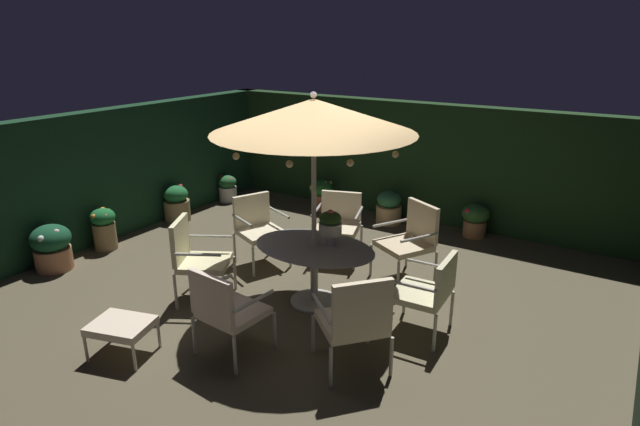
{
  "coord_description": "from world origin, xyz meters",
  "views": [
    {
      "loc": [
        3.33,
        -4.6,
        3.1
      ],
      "look_at": [
        0.21,
        0.32,
        1.1
      ],
      "focal_mm": 29.64,
      "sensor_mm": 36.0,
      "label": 1
    }
  ],
  "objects_px": {
    "centerpiece_planter": "(330,224)",
    "potted_plant_front_corner": "(104,227)",
    "patio_chair_north": "(225,307)",
    "patio_chair_west": "(195,255)",
    "patio_chair_southeast": "(411,237)",
    "potted_plant_back_center": "(321,193)",
    "potted_plant_left_near": "(177,203)",
    "potted_plant_back_left": "(389,207)",
    "patio_chair_east": "(429,289)",
    "patio_chair_south": "(339,221)",
    "patio_dining_table": "(314,258)",
    "potted_plant_back_right": "(228,188)",
    "patio_chair_southwest": "(258,225)",
    "potted_plant_right_far": "(475,219)",
    "ottoman_footrest": "(121,327)",
    "potted_plant_right_near": "(52,246)",
    "patio_umbrella": "(314,116)",
    "patio_chair_northeast": "(356,318)"
  },
  "relations": [
    {
      "from": "patio_chair_southeast",
      "to": "potted_plant_back_center",
      "type": "bearing_deg",
      "value": 144.44
    },
    {
      "from": "patio_chair_southwest",
      "to": "potted_plant_back_center",
      "type": "relative_size",
      "value": 1.73
    },
    {
      "from": "patio_dining_table",
      "to": "centerpiece_planter",
      "type": "bearing_deg",
      "value": 47.45
    },
    {
      "from": "potted_plant_back_right",
      "to": "potted_plant_right_far",
      "type": "xyz_separation_m",
      "value": [
        4.6,
        0.69,
        0.03
      ]
    },
    {
      "from": "potted_plant_left_near",
      "to": "potted_plant_back_left",
      "type": "bearing_deg",
      "value": 30.51
    },
    {
      "from": "patio_dining_table",
      "to": "potted_plant_back_center",
      "type": "relative_size",
      "value": 2.72
    },
    {
      "from": "patio_dining_table",
      "to": "patio_chair_north",
      "type": "bearing_deg",
      "value": -94.94
    },
    {
      "from": "potted_plant_back_left",
      "to": "patio_chair_southeast",
      "type": "bearing_deg",
      "value": -57.34
    },
    {
      "from": "patio_umbrella",
      "to": "potted_plant_left_near",
      "type": "distance_m",
      "value": 4.27
    },
    {
      "from": "patio_chair_north",
      "to": "potted_plant_right_near",
      "type": "distance_m",
      "value": 3.44
    },
    {
      "from": "centerpiece_planter",
      "to": "potted_plant_front_corner",
      "type": "distance_m",
      "value": 3.77
    },
    {
      "from": "patio_dining_table",
      "to": "patio_chair_southwest",
      "type": "distance_m",
      "value": 1.41
    },
    {
      "from": "centerpiece_planter",
      "to": "patio_chair_west",
      "type": "xyz_separation_m",
      "value": [
        -1.37,
        -0.84,
        -0.4
      ]
    },
    {
      "from": "patio_chair_north",
      "to": "potted_plant_right_far",
      "type": "distance_m",
      "value": 4.75
    },
    {
      "from": "ottoman_footrest",
      "to": "potted_plant_back_center",
      "type": "xyz_separation_m",
      "value": [
        -0.81,
        5.01,
        -0.01
      ]
    },
    {
      "from": "patio_chair_north",
      "to": "patio_umbrella",
      "type": "bearing_deg",
      "value": 85.06
    },
    {
      "from": "patio_chair_west",
      "to": "ottoman_footrest",
      "type": "distance_m",
      "value": 1.31
    },
    {
      "from": "patio_umbrella",
      "to": "potted_plant_right_far",
      "type": "height_order",
      "value": "patio_umbrella"
    },
    {
      "from": "potted_plant_back_right",
      "to": "patio_chair_south",
      "type": "bearing_deg",
      "value": -20.25
    },
    {
      "from": "potted_plant_front_corner",
      "to": "patio_chair_southeast",
      "type": "bearing_deg",
      "value": 19.79
    },
    {
      "from": "patio_chair_east",
      "to": "patio_chair_south",
      "type": "relative_size",
      "value": 0.98
    },
    {
      "from": "patio_chair_east",
      "to": "potted_plant_left_near",
      "type": "relative_size",
      "value": 1.48
    },
    {
      "from": "potted_plant_right_near",
      "to": "patio_chair_west",
      "type": "bearing_deg",
      "value": 10.72
    },
    {
      "from": "patio_dining_table",
      "to": "potted_plant_back_right",
      "type": "xyz_separation_m",
      "value": [
        -3.62,
        2.51,
        -0.31
      ]
    },
    {
      "from": "patio_chair_north",
      "to": "patio_chair_northeast",
      "type": "distance_m",
      "value": 1.29
    },
    {
      "from": "patio_chair_southwest",
      "to": "potted_plant_right_near",
      "type": "height_order",
      "value": "patio_chair_southwest"
    },
    {
      "from": "patio_chair_east",
      "to": "potted_plant_back_right",
      "type": "relative_size",
      "value": 1.82
    },
    {
      "from": "potted_plant_back_right",
      "to": "potted_plant_right_near",
      "type": "relative_size",
      "value": 0.79
    },
    {
      "from": "patio_chair_southeast",
      "to": "potted_plant_back_left",
      "type": "bearing_deg",
      "value": 122.66
    },
    {
      "from": "potted_plant_right_near",
      "to": "potted_plant_right_far",
      "type": "height_order",
      "value": "potted_plant_right_near"
    },
    {
      "from": "patio_umbrella",
      "to": "patio_chair_south",
      "type": "distance_m",
      "value": 2.2
    },
    {
      "from": "patio_dining_table",
      "to": "patio_chair_southwest",
      "type": "bearing_deg",
      "value": 156.66
    },
    {
      "from": "centerpiece_planter",
      "to": "potted_plant_front_corner",
      "type": "height_order",
      "value": "centerpiece_planter"
    },
    {
      "from": "patio_chair_southeast",
      "to": "patio_chair_north",
      "type": "bearing_deg",
      "value": -107.11
    },
    {
      "from": "patio_umbrella",
      "to": "ottoman_footrest",
      "type": "relative_size",
      "value": 3.65
    },
    {
      "from": "potted_plant_back_left",
      "to": "patio_chair_north",
      "type": "bearing_deg",
      "value": -85.64
    },
    {
      "from": "patio_chair_west",
      "to": "potted_plant_back_center",
      "type": "distance_m",
      "value": 3.81
    },
    {
      "from": "patio_chair_west",
      "to": "ottoman_footrest",
      "type": "height_order",
      "value": "patio_chair_west"
    },
    {
      "from": "patio_dining_table",
      "to": "patio_chair_east",
      "type": "distance_m",
      "value": 1.41
    },
    {
      "from": "centerpiece_planter",
      "to": "patio_chair_northeast",
      "type": "xyz_separation_m",
      "value": [
        0.94,
        -1.09,
        -0.41
      ]
    },
    {
      "from": "centerpiece_planter",
      "to": "patio_chair_southeast",
      "type": "height_order",
      "value": "centerpiece_planter"
    },
    {
      "from": "ottoman_footrest",
      "to": "potted_plant_back_right",
      "type": "xyz_separation_m",
      "value": [
        -2.59,
        4.47,
        -0.05
      ]
    },
    {
      "from": "potted_plant_back_center",
      "to": "potted_plant_back_left",
      "type": "relative_size",
      "value": 1.0
    },
    {
      "from": "potted_plant_front_corner",
      "to": "centerpiece_planter",
      "type": "bearing_deg",
      "value": 6.67
    },
    {
      "from": "patio_chair_southwest",
      "to": "patio_umbrella",
      "type": "bearing_deg",
      "value": -23.34
    },
    {
      "from": "patio_chair_southeast",
      "to": "potted_plant_left_near",
      "type": "height_order",
      "value": "patio_chair_southeast"
    },
    {
      "from": "patio_chair_north",
      "to": "patio_chair_west",
      "type": "bearing_deg",
      "value": 147.38
    },
    {
      "from": "potted_plant_back_left",
      "to": "patio_chair_southwest",
      "type": "bearing_deg",
      "value": -108.59
    },
    {
      "from": "patio_dining_table",
      "to": "ottoman_footrest",
      "type": "xyz_separation_m",
      "value": [
        -1.03,
        -1.96,
        -0.26
      ]
    },
    {
      "from": "potted_plant_left_near",
      "to": "potted_plant_right_far",
      "type": "distance_m",
      "value": 5.0
    }
  ]
}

